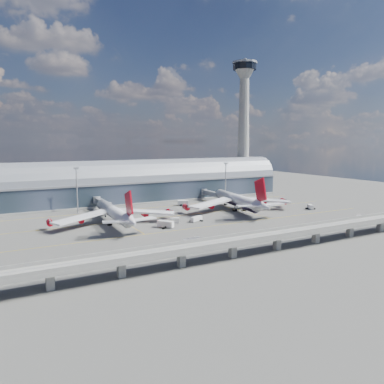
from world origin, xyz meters
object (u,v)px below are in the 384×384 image
service_truck_1 (175,220)px  cargo_train_0 (192,241)px  control_tower (244,127)px  cargo_train_2 (359,218)px  service_truck_3 (310,207)px  service_truck_4 (249,203)px  cargo_train_1 (334,226)px  service_truck_2 (196,219)px  service_truck_0 (166,224)px  floodlight_mast_left (77,189)px  service_truck_5 (183,203)px  airliner_left (115,213)px  floodlight_mast_right (226,180)px  airliner_right (238,201)px

service_truck_1 → cargo_train_0: size_ratio=0.59×
control_tower → cargo_train_2: bearing=-95.9°
service_truck_3 → cargo_train_0: bearing=-134.3°
service_truck_4 → cargo_train_1: (-1.43, -68.27, -0.75)m
cargo_train_2 → service_truck_2: bearing=96.0°
service_truck_2 → service_truck_0: bearing=81.9°
service_truck_3 → cargo_train_1: 47.44m
floodlight_mast_left → service_truck_1: bearing=-54.3°
service_truck_1 → service_truck_5: size_ratio=0.68×
control_tower → service_truck_3: 97.54m
airliner_left → cargo_train_0: airliner_left is taller
floodlight_mast_left → cargo_train_1: floodlight_mast_left is taller
cargo_train_2 → service_truck_1: bearing=97.9°
airliner_left → cargo_train_2: bearing=-21.5°
floodlight_mast_right → service_truck_2: size_ratio=3.48×
floodlight_mast_right → service_truck_2: 75.21m
control_tower → service_truck_0: 145.54m
service_truck_2 → cargo_train_0: size_ratio=0.89×
service_truck_2 → service_truck_4: (52.25, 26.07, 0.20)m
cargo_train_1 → service_truck_5: bearing=41.1°
service_truck_3 → service_truck_5: bearing=169.3°
floodlight_mast_right → airliner_left: floodlight_mast_right is taller
cargo_train_0 → cargo_train_1: cargo_train_0 is taller
airliner_left → service_truck_4: size_ratio=11.66×
service_truck_1 → cargo_train_0: bearing=-170.5°
floodlight_mast_left → cargo_train_0: 91.65m
floodlight_mast_left → control_tower: bearing=11.7°
service_truck_2 → service_truck_5: service_truck_5 is taller
cargo_train_0 → cargo_train_2: (96.68, -2.16, 0.02)m
floodlight_mast_left → service_truck_0: size_ratio=3.36×
floodlight_mast_right → cargo_train_1: (-1.55, -94.77, -12.83)m
floodlight_mast_right → cargo_train_0: size_ratio=3.08×
floodlight_mast_left → service_truck_2: (47.64, -52.57, -12.28)m
control_tower → service_truck_5: control_tower is taller
service_truck_1 → airliner_right: bearing=-49.3°
service_truck_2 → service_truck_3: bearing=-114.1°
service_truck_1 → control_tower: bearing=-26.3°
service_truck_3 → service_truck_5: service_truck_5 is taller
service_truck_1 → service_truck_3: service_truck_3 is taller
service_truck_3 → cargo_train_0: service_truck_3 is taller
floodlight_mast_left → service_truck_0: 65.21m
cargo_train_2 → floodlight_mast_left: bearing=85.9°
airliner_left → service_truck_2: 40.52m
airliner_right → cargo_train_2: size_ratio=8.72×
service_truck_0 → cargo_train_1: service_truck_0 is taller
airliner_left → service_truck_2: (38.03, -13.30, -4.35)m
control_tower → cargo_train_1: bearing=-106.6°
floodlight_mast_right → service_truck_1: bearing=-141.5°
cargo_train_1 → floodlight_mast_left: bearing=65.5°
airliner_right → service_truck_3: bearing=-14.1°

